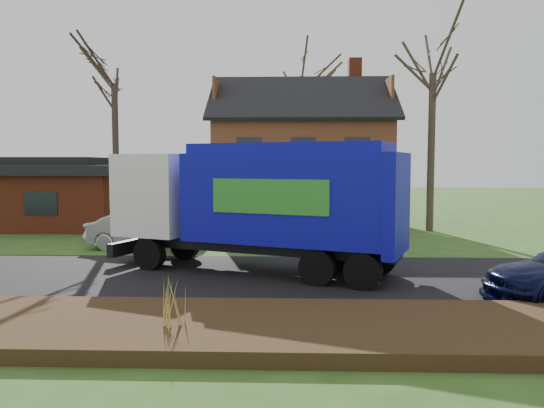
{
  "coord_description": "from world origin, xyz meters",
  "views": [
    {
      "loc": [
        1.42,
        -15.5,
        3.39
      ],
      "look_at": [
        0.78,
        2.5,
        2.01
      ],
      "focal_mm": 35.0,
      "sensor_mm": 36.0,
      "label": 1
    }
  ],
  "objects": [
    {
      "name": "grass_clump_mid",
      "position": [
        -0.81,
        -5.65,
        0.76
      ],
      "size": [
        0.33,
        0.27,
        0.92
      ],
      "color": "#A59449",
      "rests_on": "mulch_verge"
    },
    {
      "name": "road",
      "position": [
        0.0,
        0.0,
        0.01
      ],
      "size": [
        80.0,
        7.0,
        0.02
      ],
      "primitive_type": "cube",
      "color": "black",
      "rests_on": "ground"
    },
    {
      "name": "ground",
      "position": [
        0.0,
        0.0,
        0.0
      ],
      "size": [
        120.0,
        120.0,
        0.0
      ],
      "primitive_type": "plane",
      "color": "#2C4F1A",
      "rests_on": "ground"
    },
    {
      "name": "tree_front_east",
      "position": [
        8.39,
        11.23,
        9.07
      ],
      "size": [
        4.02,
        4.02,
        11.16
      ],
      "color": "#443629",
      "rests_on": "ground"
    },
    {
      "name": "main_house",
      "position": [
        1.49,
        13.91,
        4.03
      ],
      "size": [
        12.95,
        8.95,
        9.26
      ],
      "color": "#BDB398",
      "rests_on": "ground"
    },
    {
      "name": "tree_front_west",
      "position": [
        -6.9,
        9.46,
        8.18
      ],
      "size": [
        3.34,
        3.34,
        9.92
      ],
      "color": "#382B21",
      "rests_on": "ground"
    },
    {
      "name": "garbage_truck",
      "position": [
        0.47,
        0.77,
        2.3
      ],
      "size": [
        9.57,
        5.64,
        3.98
      ],
      "rotation": [
        0.0,
        0.0,
        -0.37
      ],
      "color": "black",
      "rests_on": "ground"
    },
    {
      "name": "ranch_house",
      "position": [
        -12.0,
        13.0,
        1.81
      ],
      "size": [
        9.8,
        8.2,
        3.7
      ],
      "color": "#90391F",
      "rests_on": "ground"
    },
    {
      "name": "tree_back",
      "position": [
        2.15,
        21.76,
        10.63
      ],
      "size": [
        4.03,
        4.03,
        12.75
      ],
      "color": "#453329",
      "rests_on": "ground"
    },
    {
      "name": "silver_sedan",
      "position": [
        -4.35,
        5.07,
        0.74
      ],
      "size": [
        4.64,
        2.18,
        1.47
      ],
      "primitive_type": "imported",
      "rotation": [
        0.0,
        0.0,
        1.43
      ],
      "color": "#989A9F",
      "rests_on": "ground"
    },
    {
      "name": "mulch_verge",
      "position": [
        0.0,
        -5.3,
        0.15
      ],
      "size": [
        80.0,
        3.5,
        0.3
      ],
      "primitive_type": "cube",
      "color": "black",
      "rests_on": "ground"
    }
  ]
}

